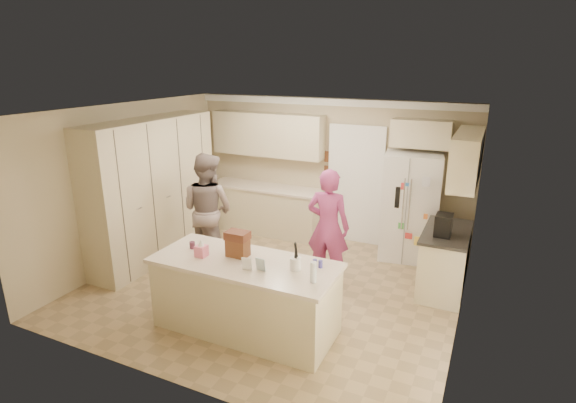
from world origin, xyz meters
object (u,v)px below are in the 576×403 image
at_px(teen_boy, 208,210).
at_px(dollhouse_body, 238,248).
at_px(island_base, 246,297).
at_px(refrigerator, 410,207).
at_px(utensil_crock, 296,264).
at_px(coffee_maker, 444,225).
at_px(tissue_box, 201,251).
at_px(teen_girl, 328,227).

bearing_deg(teen_boy, dollhouse_body, 139.56).
bearing_deg(island_base, refrigerator, 65.36).
height_order(refrigerator, utensil_crock, refrigerator).
distance_m(coffee_maker, island_base, 2.87).
distance_m(tissue_box, teen_girl, 2.01).
distance_m(refrigerator, coffee_maker, 1.33).
bearing_deg(tissue_box, coffee_maker, 37.57).
relative_size(utensil_crock, teen_girl, 0.09).
xyz_separation_m(tissue_box, teen_girl, (1.02, 1.73, -0.11)).
xyz_separation_m(refrigerator, teen_girl, (-0.93, -1.41, -0.02)).
bearing_deg(island_base, utensil_crock, 4.40).
relative_size(utensil_crock, dollhouse_body, 0.58).
xyz_separation_m(island_base, utensil_crock, (0.65, 0.05, 0.56)).
xyz_separation_m(utensil_crock, dollhouse_body, (-0.80, 0.05, 0.04)).
relative_size(coffee_maker, teen_girl, 0.17).
bearing_deg(refrigerator, island_base, -122.85).
relative_size(refrigerator, teen_boy, 0.97).
bearing_deg(dollhouse_body, teen_girl, 68.01).
xyz_separation_m(refrigerator, teen_boy, (-2.91, -1.62, 0.03)).
xyz_separation_m(utensil_crock, teen_girl, (-0.18, 1.58, -0.12)).
bearing_deg(tissue_box, refrigerator, 58.25).
height_order(coffee_maker, teen_girl, teen_girl).
distance_m(refrigerator, teen_boy, 3.33).
bearing_deg(island_base, dollhouse_body, 146.31).
height_order(island_base, tissue_box, tissue_box).
xyz_separation_m(utensil_crock, teen_boy, (-2.17, 1.37, -0.07)).
relative_size(dollhouse_body, teen_boy, 0.14).
relative_size(island_base, tissue_box, 15.71).
distance_m(dollhouse_body, teen_boy, 1.91).
relative_size(coffee_maker, dollhouse_body, 1.15).
bearing_deg(refrigerator, coffee_maker, -68.49).
bearing_deg(teen_girl, coffee_maker, -173.38).
distance_m(coffee_maker, teen_girl, 1.62).
height_order(utensil_crock, teen_girl, teen_girl).
bearing_deg(dollhouse_body, island_base, -33.69).
relative_size(coffee_maker, island_base, 0.14).
height_order(teen_boy, teen_girl, teen_boy).
bearing_deg(teen_boy, tissue_box, 126.04).
height_order(refrigerator, coffee_maker, refrigerator).
distance_m(tissue_box, teen_boy, 1.81).
distance_m(island_base, teen_girl, 1.75).
height_order(refrigerator, island_base, refrigerator).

